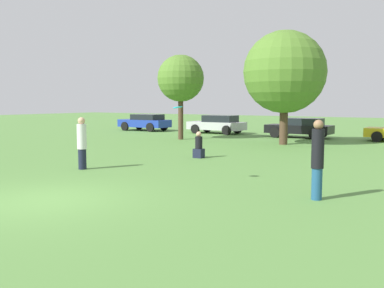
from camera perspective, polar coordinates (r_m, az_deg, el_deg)
ground_plane at (r=11.24m, az=-18.69°, el=-6.94°), size 120.00×120.00×0.00m
person_thrower at (r=15.78m, az=-14.12°, el=0.16°), size 0.33×0.33×1.82m
person_catcher at (r=10.97m, az=16.00°, el=-1.84°), size 0.30×0.30×1.94m
frisbee at (r=12.48m, az=-1.86°, el=4.79°), size 0.26×0.26×0.07m
bystander_sitting at (r=18.44m, az=0.89°, el=-0.37°), size 0.41×0.34×1.11m
tree_0 at (r=27.34m, az=-1.49°, el=8.48°), size 2.88×2.88×5.23m
tree_1 at (r=24.63m, az=11.95°, el=9.11°), size 4.48×4.48×6.20m
parked_car_blue at (r=35.66m, az=-6.11°, el=2.88°), size 4.20×2.00×1.33m
parked_car_silver at (r=32.39m, az=3.32°, el=2.62°), size 4.23×1.93×1.35m
parked_car_black at (r=29.39m, az=13.87°, el=2.12°), size 4.19×1.91×1.28m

